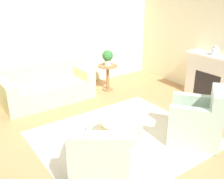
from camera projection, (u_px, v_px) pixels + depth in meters
The scene contains 11 objects.
ground_plane at pixel (123, 138), 4.80m from camera, with size 16.00×16.00×0.00m, color #AD7F51.
wall_back at pixel (51, 37), 6.52m from camera, with size 9.81×0.12×2.80m.
rug at pixel (123, 138), 4.79m from camera, with size 2.95×2.56×0.01m.
couch at pixel (48, 88), 6.24m from camera, with size 2.09×0.87×0.87m.
armchair_left at pixel (101, 165), 3.48m from camera, with size 1.09×1.12×1.01m.
armchair_right at pixel (198, 122), 4.57m from camera, with size 1.09×1.12×1.01m.
ottoman_table at pixel (121, 127), 4.65m from camera, with size 0.74×0.74×0.39m.
side_table at pixel (108, 73), 6.86m from camera, with size 0.51×0.51×0.68m.
fireplace at pixel (212, 76), 6.27m from camera, with size 0.44×1.35×1.10m.
vase_mantel_near at pixel (215, 51), 6.04m from camera, with size 0.20×0.20×0.23m.
potted_plant_on_side_table at pixel (108, 57), 6.69m from camera, with size 0.28×0.28×0.40m.
Camera 1 is at (-2.55, -3.24, 2.61)m, focal length 42.00 mm.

